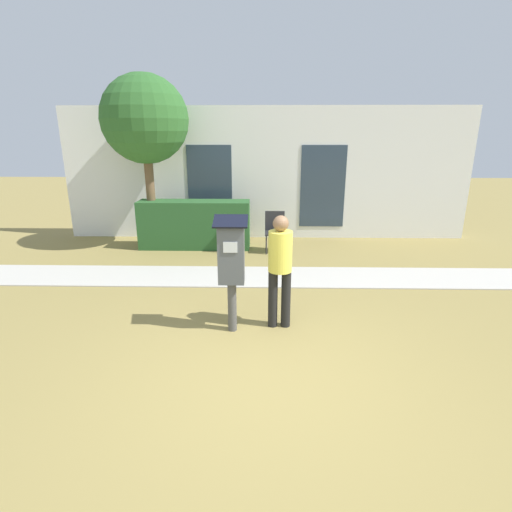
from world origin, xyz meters
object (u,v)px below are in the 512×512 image
Objects in this scene: parking_meter at (231,260)px; outdoor_chair_middle at (275,228)px; person_standing at (280,263)px; outdoor_chair_left at (229,227)px.

parking_meter is 1.77× the size of outdoor_chair_middle.
parking_meter reaches higher than person_standing.
parking_meter is 3.98m from outdoor_chair_left.
outdoor_chair_middle is at bearing 11.45° from outdoor_chair_left.
person_standing is at bearing -80.09° from outdoor_chair_middle.
outdoor_chair_left is at bearing 95.66° from parking_meter.
outdoor_chair_left is at bearing -176.18° from outdoor_chair_middle.
person_standing is at bearing 11.90° from parking_meter.
parking_meter is at bearing 152.83° from person_standing.
person_standing is 1.76× the size of outdoor_chair_middle.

